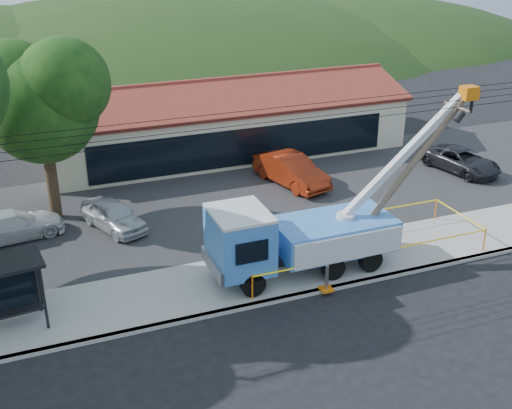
{
  "coord_description": "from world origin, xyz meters",
  "views": [
    {
      "loc": [
        -8.33,
        -17.31,
        13.59
      ],
      "look_at": [
        0.44,
        5.0,
        2.89
      ],
      "focal_mm": 45.0,
      "sensor_mm": 36.0,
      "label": 1
    }
  ],
  "objects": [
    {
      "name": "strip_mall",
      "position": [
        4.0,
        19.98,
        1.88
      ],
      "size": [
        22.5,
        8.53,
        4.67
      ],
      "color": "beige",
      "rests_on": "ground"
    },
    {
      "name": "car_silver",
      "position": [
        -4.56,
        10.69,
        0.0
      ],
      "size": [
        3.0,
        4.28,
        1.35
      ],
      "primitive_type": "imported",
      "rotation": [
        0.0,
        0.0,
        0.39
      ],
      "color": "#B4B7BC",
      "rests_on": "ground"
    },
    {
      "name": "hill_east",
      "position": [
        30.0,
        55.0,
        0.0
      ],
      "size": [
        72.8,
        52.0,
        26.0
      ],
      "primitive_type": "ellipsoid",
      "color": "#203C15",
      "rests_on": "ground"
    },
    {
      "name": "leaning_pole",
      "position": [
        6.69,
        3.64,
        3.96
      ],
      "size": [
        5.99,
        1.62,
        7.1
      ],
      "color": "brown",
      "rests_on": "ground"
    },
    {
      "name": "car_dark",
      "position": [
        15.61,
        10.94,
        0.0
      ],
      "size": [
        3.13,
        5.11,
        1.32
      ],
      "primitive_type": "imported",
      "rotation": [
        0.0,
        0.0,
        0.21
      ],
      "color": "black",
      "rests_on": "ground"
    },
    {
      "name": "utility_truck",
      "position": [
        1.8,
        3.79,
        1.79
      ],
      "size": [
        11.55,
        4.2,
        7.18
      ],
      "color": "black",
      "rests_on": "ground"
    },
    {
      "name": "tree_lot",
      "position": [
        -7.0,
        13.0,
        6.21
      ],
      "size": [
        6.3,
        5.6,
        8.94
      ],
      "color": "#332316",
      "rests_on": "ground"
    },
    {
      "name": "bus_shelter",
      "position": [
        -9.48,
        3.98,
        2.1
      ],
      "size": [
        2.91,
        1.98,
        2.65
      ],
      "rotation": [
        0.0,
        0.0,
        0.11
      ],
      "color": "black",
      "rests_on": "ground"
    },
    {
      "name": "hill_center",
      "position": [
        10.0,
        55.0,
        0.0
      ],
      "size": [
        89.6,
        64.0,
        32.0
      ],
      "primitive_type": "ellipsoid",
      "color": "#203C15",
      "rests_on": "ground"
    },
    {
      "name": "car_red",
      "position": [
        5.56,
        12.72,
        0.0
      ],
      "size": [
        2.94,
        5.29,
        1.65
      ],
      "primitive_type": "imported",
      "rotation": [
        0.0,
        0.0,
        0.25
      ],
      "color": "maroon",
      "rests_on": "ground"
    },
    {
      "name": "car_white",
      "position": [
        -9.09,
        11.31,
        0.0
      ],
      "size": [
        4.92,
        2.67,
        1.35
      ],
      "primitive_type": "imported",
      "rotation": [
        0.0,
        0.0,
        1.74
      ],
      "color": "silver",
      "rests_on": "ground"
    },
    {
      "name": "sidewalk",
      "position": [
        0.0,
        4.0,
        0.07
      ],
      "size": [
        60.0,
        4.0,
        0.15
      ],
      "primitive_type": "cube",
      "color": "#9D9B93",
      "rests_on": "ground"
    },
    {
      "name": "ground",
      "position": [
        0.0,
        0.0,
        0.0
      ],
      "size": [
        120.0,
        120.0,
        0.0
      ],
      "primitive_type": "plane",
      "color": "black",
      "rests_on": "ground"
    },
    {
      "name": "parking_lot",
      "position": [
        0.0,
        12.0,
        0.05
      ],
      "size": [
        60.0,
        12.0,
        0.1
      ],
      "primitive_type": "cube",
      "color": "#28282B",
      "rests_on": "ground"
    },
    {
      "name": "curb",
      "position": [
        0.0,
        2.1,
        0.07
      ],
      "size": [
        60.0,
        0.25,
        0.15
      ],
      "primitive_type": "cube",
      "color": "#9D9B93",
      "rests_on": "ground"
    },
    {
      "name": "caution_tape",
      "position": [
        4.76,
        4.18,
        0.92
      ],
      "size": [
        11.03,
        3.6,
        1.04
      ],
      "color": "orange",
      "rests_on": "ground"
    }
  ]
}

